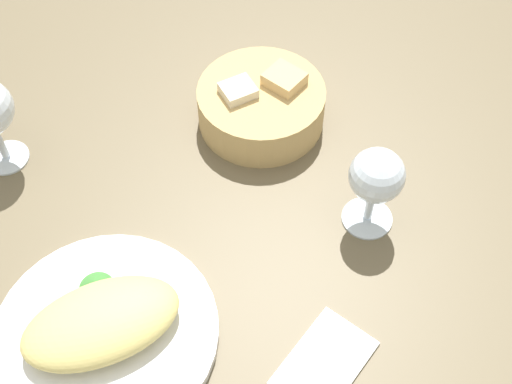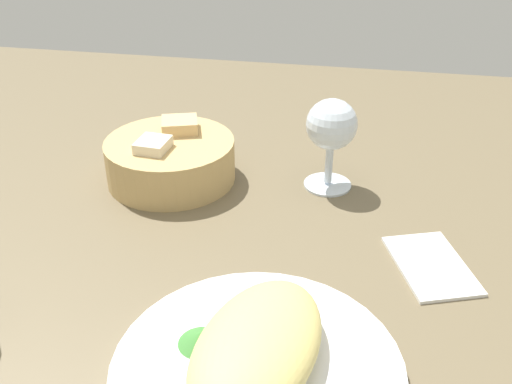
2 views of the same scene
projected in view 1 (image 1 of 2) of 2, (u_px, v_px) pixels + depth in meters
ground_plane at (171, 242)px, 82.27cm from camera, size 140.00×140.00×2.00cm
plate at (106, 333)px, 73.43cm from camera, size 24.43×24.43×1.40cm
omelette at (101, 323)px, 71.23cm from camera, size 18.39×12.55×4.04cm
lettuce_garnish at (96, 285)px, 75.46cm from camera, size 4.00×4.00×1.16cm
bread_basket at (261, 104)px, 90.16cm from camera, size 16.83×16.83×7.26cm
wine_glass_near at (376, 179)px, 76.59cm from camera, size 6.44×6.44×11.93cm
folded_napkin at (324, 362)px, 71.83cm from camera, size 12.72×10.32×0.80cm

